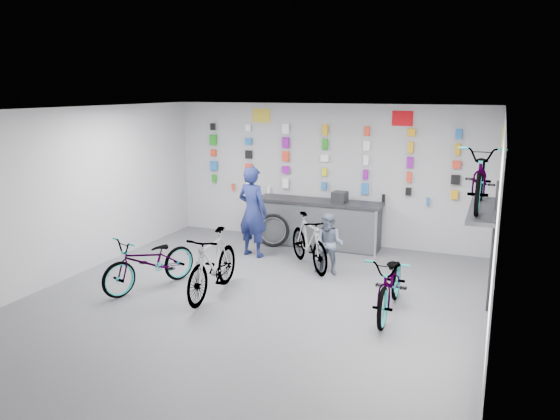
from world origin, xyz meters
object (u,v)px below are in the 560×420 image
at_px(bike_center, 213,264).
at_px(customer, 329,244).
at_px(clerk, 253,212).
at_px(counter, 318,224).
at_px(bike_service, 309,242).
at_px(bike_left, 150,262).
at_px(bike_right, 391,283).

distance_m(bike_center, customer, 2.23).
height_order(bike_center, clerk, clerk).
distance_m(counter, bike_service, 1.46).
bearing_deg(bike_center, bike_left, -177.27).
xyz_separation_m(counter, customer, (0.75, -1.66, 0.08)).
bearing_deg(customer, counter, 117.99).
bearing_deg(bike_center, bike_service, 59.42).
xyz_separation_m(counter, bike_service, (0.29, -1.43, 0.02)).
relative_size(counter, bike_left, 1.51).
relative_size(clerk, customer, 1.61).
distance_m(counter, clerk, 1.58).
bearing_deg(clerk, counter, -119.25).
height_order(counter, clerk, clerk).
bearing_deg(clerk, bike_service, 179.49).
xyz_separation_m(bike_center, clerk, (-0.31, 2.22, 0.37)).
bearing_deg(bike_right, counter, 123.52).
relative_size(bike_left, bike_service, 1.05).
relative_size(counter, customer, 2.39).
distance_m(counter, bike_center, 3.42).
bearing_deg(bike_service, bike_center, -158.55).
distance_m(bike_center, clerk, 2.27).
bearing_deg(clerk, bike_right, 161.45).
bearing_deg(counter, bike_service, -78.56).
bearing_deg(bike_right, clerk, 147.37).
xyz_separation_m(bike_left, clerk, (0.81, 2.34, 0.44)).
bearing_deg(customer, bike_service, 157.58).
xyz_separation_m(bike_center, bike_service, (0.99, 1.92, -0.03)).
height_order(bike_service, clerk, clerk).
bearing_deg(bike_right, bike_center, -174.85).
xyz_separation_m(bike_right, customer, (-1.38, 1.36, 0.09)).
bearing_deg(bike_service, bike_left, -177.32).
height_order(bike_left, bike_service, bike_service).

